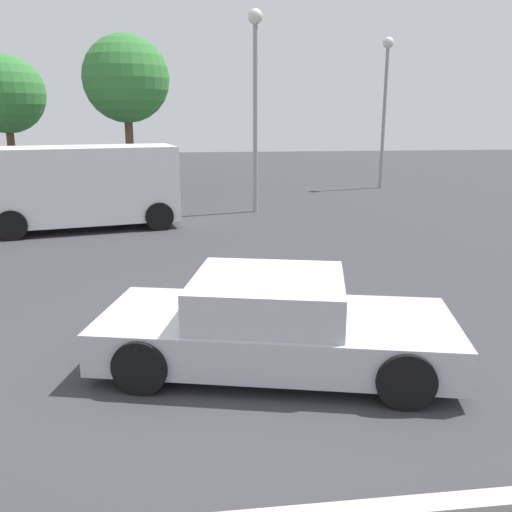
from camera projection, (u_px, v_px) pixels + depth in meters
name	position (u px, v px, depth m)	size (l,w,h in m)	color
ground_plane	(255.00, 366.00, 6.78)	(80.00, 80.00, 0.00)	#38383D
sedan_foreground	(274.00, 325.00, 6.68)	(4.59, 2.73, 1.16)	#B7BABF
dog	(291.00, 279.00, 9.46)	(0.45, 0.56, 0.42)	white
van_white	(85.00, 185.00, 14.76)	(5.19, 3.04, 2.22)	white
light_post_near	(386.00, 87.00, 22.21)	(0.44, 0.44, 6.05)	gray
light_post_far	(255.00, 77.00, 16.53)	(0.44, 0.44, 6.08)	gray
tree_back_left	(6.00, 94.00, 23.96)	(3.41, 3.41, 5.63)	brown
tree_back_center	(126.00, 79.00, 21.90)	(3.47, 3.47, 6.18)	brown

